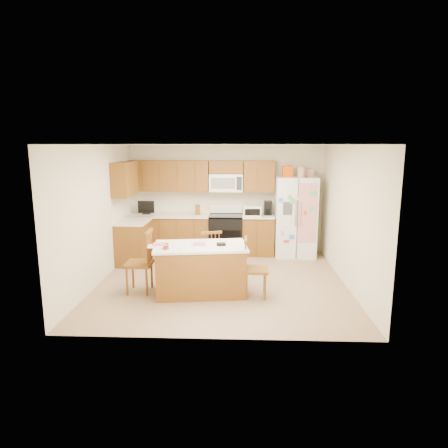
{
  "coord_description": "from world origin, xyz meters",
  "views": [
    {
      "loc": [
        0.33,
        -7.07,
        2.49
      ],
      "look_at": [
        0.02,
        0.35,
        1.02
      ],
      "focal_mm": 32.0,
      "sensor_mm": 36.0,
      "label": 1
    }
  ],
  "objects_px": {
    "windsor_chair_back": "(210,256)",
    "windsor_chair_right": "(254,269)",
    "windsor_chair_left": "(141,263)",
    "stove": "(226,234)",
    "island": "(201,269)",
    "refrigerator": "(295,216)"
  },
  "relations": [
    {
      "from": "refrigerator",
      "to": "windsor_chair_right",
      "type": "bearing_deg",
      "value": -111.21
    },
    {
      "from": "windsor_chair_back",
      "to": "windsor_chair_right",
      "type": "relative_size",
      "value": 0.95
    },
    {
      "from": "refrigerator",
      "to": "windsor_chair_back",
      "type": "bearing_deg",
      "value": -136.39
    },
    {
      "from": "stove",
      "to": "windsor_chair_right",
      "type": "relative_size",
      "value": 1.14
    },
    {
      "from": "refrigerator",
      "to": "windsor_chair_back",
      "type": "height_order",
      "value": "refrigerator"
    },
    {
      "from": "windsor_chair_back",
      "to": "refrigerator",
      "type": "bearing_deg",
      "value": 43.61
    },
    {
      "from": "refrigerator",
      "to": "island",
      "type": "relative_size",
      "value": 1.21
    },
    {
      "from": "windsor_chair_left",
      "to": "stove",
      "type": "bearing_deg",
      "value": 61.51
    },
    {
      "from": "island",
      "to": "windsor_chair_right",
      "type": "bearing_deg",
      "value": -7.2
    },
    {
      "from": "island",
      "to": "windsor_chair_back",
      "type": "distance_m",
      "value": 0.76
    },
    {
      "from": "windsor_chair_left",
      "to": "refrigerator",
      "type": "bearing_deg",
      "value": 39.89
    },
    {
      "from": "windsor_chair_left",
      "to": "windsor_chair_back",
      "type": "relative_size",
      "value": 1.15
    },
    {
      "from": "stove",
      "to": "windsor_chair_back",
      "type": "relative_size",
      "value": 1.19
    },
    {
      "from": "windsor_chair_right",
      "to": "stove",
      "type": "bearing_deg",
      "value": 102.13
    },
    {
      "from": "stove",
      "to": "windsor_chair_right",
      "type": "xyz_separation_m",
      "value": [
        0.57,
        -2.64,
        -0.0
      ]
    },
    {
      "from": "windsor_chair_back",
      "to": "windsor_chair_right",
      "type": "xyz_separation_m",
      "value": [
        0.8,
        -0.86,
        0.02
      ]
    },
    {
      "from": "stove",
      "to": "windsor_chair_back",
      "type": "distance_m",
      "value": 1.8
    },
    {
      "from": "windsor_chair_back",
      "to": "windsor_chair_right",
      "type": "bearing_deg",
      "value": -47.05
    },
    {
      "from": "stove",
      "to": "island",
      "type": "xyz_separation_m",
      "value": [
        -0.34,
        -2.53,
        -0.05
      ]
    },
    {
      "from": "island",
      "to": "windsor_chair_left",
      "type": "distance_m",
      "value": 1.03
    },
    {
      "from": "island",
      "to": "windsor_chair_right",
      "type": "distance_m",
      "value": 0.91
    },
    {
      "from": "refrigerator",
      "to": "island",
      "type": "height_order",
      "value": "refrigerator"
    }
  ]
}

